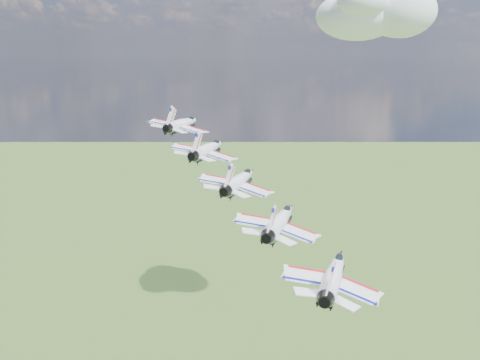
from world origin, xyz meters
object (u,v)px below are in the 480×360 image
(jet_1, at_px, (208,149))
(jet_4, at_px, (334,273))
(jet_2, at_px, (240,180))
(jet_3, at_px, (280,220))
(jet_0, at_px, (183,124))

(jet_1, height_order, jet_4, jet_1)
(jet_1, relative_size, jet_2, 1.00)
(jet_3, xyz_separation_m, jet_4, (7.07, -8.39, -2.61))
(jet_4, bearing_deg, jet_0, 133.27)
(jet_1, distance_m, jet_4, 33.84)
(jet_0, bearing_deg, jet_1, -46.73)
(jet_2, height_order, jet_3, jet_2)
(jet_0, relative_size, jet_3, 1.00)
(jet_0, relative_size, jet_2, 1.00)
(jet_3, relative_size, jet_4, 1.00)
(jet_2, height_order, jet_4, jet_2)
(jet_2, bearing_deg, jet_1, 133.27)
(jet_2, relative_size, jet_3, 1.00)
(jet_0, height_order, jet_1, jet_0)
(jet_0, xyz_separation_m, jet_4, (28.27, -33.58, -10.44))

